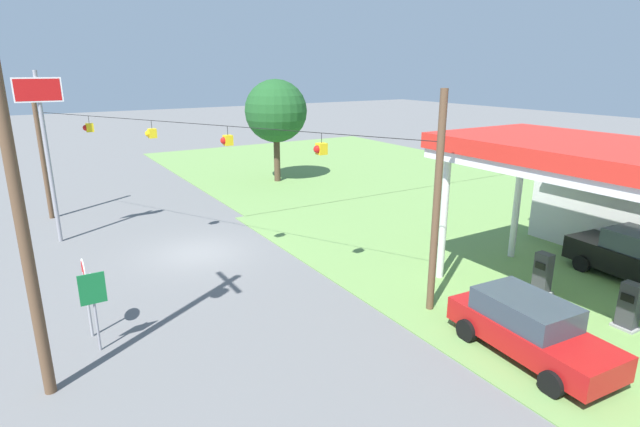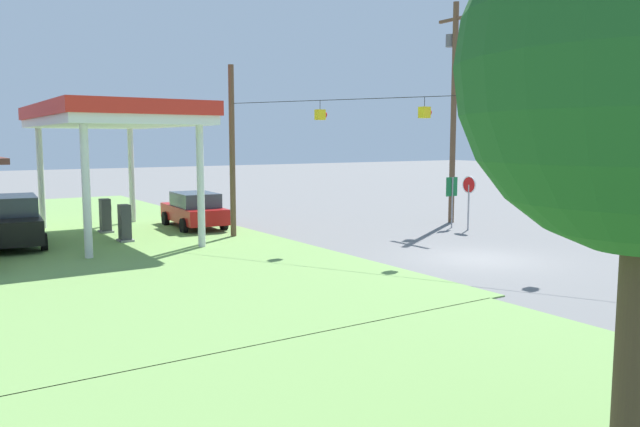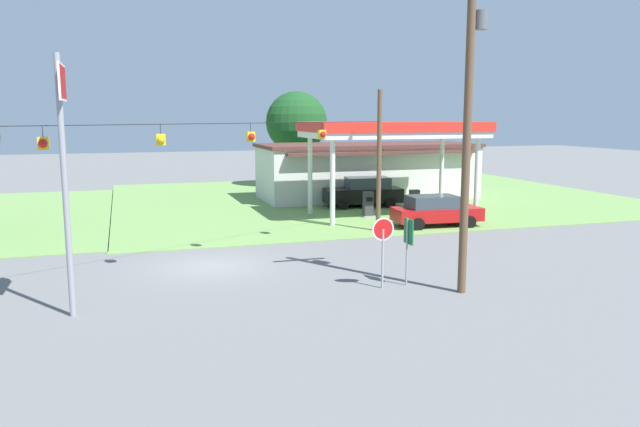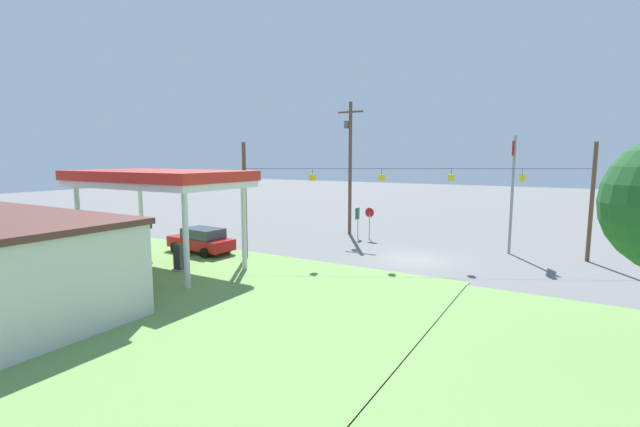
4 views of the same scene
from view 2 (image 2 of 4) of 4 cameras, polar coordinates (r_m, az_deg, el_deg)
ground_plane at (r=22.51m, az=14.37°, el=-4.06°), size 160.00×160.00×0.00m
gas_station_canopy at (r=27.74m, az=-18.60°, el=8.32°), size 10.26×5.61×5.59m
fuel_pump_near at (r=26.50m, az=-17.42°, el=-0.96°), size 0.71×0.56×1.54m
fuel_pump_far at (r=29.38m, az=-19.03°, el=-0.30°), size 0.71×0.56×1.54m
car_at_pumps_front at (r=29.93m, az=-11.44°, el=0.36°), size 4.86×2.35×1.70m
car_at_pumps_rear at (r=26.98m, az=-26.24°, el=-0.62°), size 5.18×2.45×1.98m
stop_sign_roadside at (r=29.41m, az=13.46°, el=2.02°), size 0.80×0.08×2.50m
route_sign at (r=30.05m, az=11.97°, el=1.96°), size 0.10×0.70×2.40m
utility_pole_main at (r=31.99m, az=12.09°, el=9.95°), size 2.20×0.44×10.81m
signal_span_gantry at (r=22.14m, az=14.69°, el=6.15°), size 18.83×10.24×7.26m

